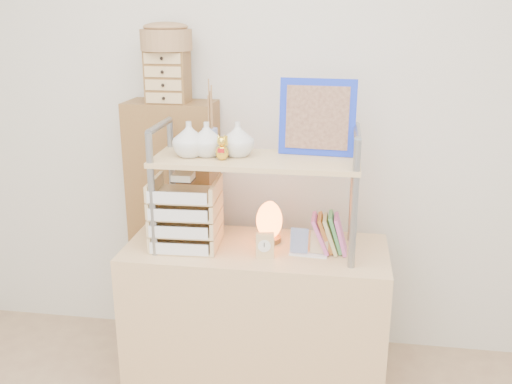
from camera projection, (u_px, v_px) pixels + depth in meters
The scene contains 10 objects.
room_shell at pixel (211, 45), 1.57m from camera, with size 3.42×3.41×2.61m.
desk at pixel (256, 319), 2.73m from camera, with size 1.20×0.50×0.75m, color tan.
cabinet at pixel (176, 227), 3.06m from camera, with size 0.45×0.24×1.35m, color brown.
hutch at pixel (248, 154), 2.50m from camera, with size 0.90×0.34×0.76m.
letter_tray at pixel (185, 218), 2.58m from camera, with size 0.30×0.28×0.35m.
salt_lamp at pixel (269, 221), 2.64m from camera, with size 0.13×0.12×0.20m.
desk_clock at pixel (265, 246), 2.49m from camera, with size 0.08×0.05×0.11m.
postcard_stand at pixel (309, 248), 2.52m from camera, with size 0.17×0.06×0.12m.
drawer_chest at pixel (168, 77), 2.79m from camera, with size 0.20×0.16×0.25m.
woven_basket at pixel (166, 40), 2.74m from camera, with size 0.25×0.25×0.10m, color #956B43.
Camera 1 is at (0.37, -1.18, 1.79)m, focal length 40.00 mm.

